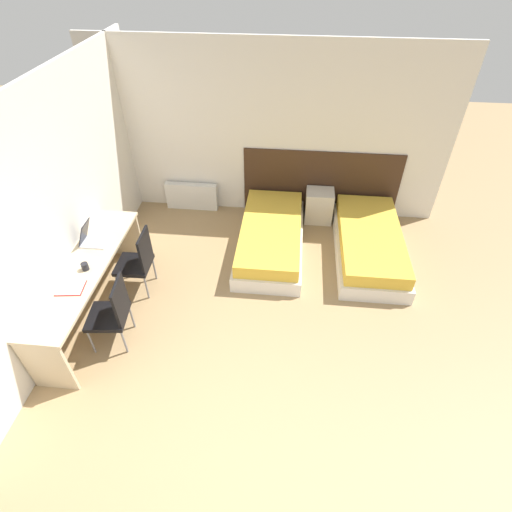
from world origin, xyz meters
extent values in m
plane|color=#9E7F56|center=(0.00, 0.00, 0.00)|extent=(20.00, 20.00, 0.00)
cube|color=silver|center=(0.00, 4.27, 1.35)|extent=(5.47, 0.05, 2.70)
cube|color=silver|center=(-2.26, 2.12, 1.35)|extent=(0.05, 5.25, 2.70)
cube|color=#382316|center=(0.86, 4.23, 0.56)|extent=(2.50, 0.03, 1.12)
cube|color=silver|center=(0.14, 3.19, 0.11)|extent=(0.95, 2.01, 0.22)
cube|color=gold|center=(0.14, 3.19, 0.32)|extent=(0.87, 1.93, 0.20)
cube|color=silver|center=(1.59, 3.19, 0.11)|extent=(0.95, 2.01, 0.22)
cube|color=gold|center=(1.59, 3.19, 0.32)|extent=(0.87, 1.93, 0.20)
cube|color=beige|center=(0.86, 4.02, 0.27)|extent=(0.44, 0.36, 0.54)
cube|color=silver|center=(-1.29, 4.15, 0.23)|extent=(0.87, 0.12, 0.47)
cube|color=#C6B28E|center=(-1.97, 1.71, 0.74)|extent=(0.53, 2.28, 0.04)
cube|color=#C6B28E|center=(-1.97, 0.59, 0.36)|extent=(0.48, 0.04, 0.72)
cube|color=#C6B28E|center=(-1.97, 2.84, 0.36)|extent=(0.48, 0.04, 0.72)
cube|color=black|center=(-1.59, 2.16, 0.41)|extent=(0.44, 0.44, 0.05)
cube|color=black|center=(-1.39, 2.16, 0.68)|extent=(0.04, 0.39, 0.49)
cylinder|color=slate|center=(-1.77, 1.97, 0.19)|extent=(0.02, 0.02, 0.38)
cylinder|color=slate|center=(-1.78, 2.34, 0.19)|extent=(0.02, 0.02, 0.38)
cylinder|color=slate|center=(-1.40, 1.97, 0.19)|extent=(0.02, 0.02, 0.38)
cylinder|color=slate|center=(-1.41, 2.35, 0.19)|extent=(0.02, 0.02, 0.38)
cube|color=black|center=(-1.59, 1.27, 0.41)|extent=(0.48, 0.48, 0.05)
cube|color=black|center=(-1.39, 1.29, 0.68)|extent=(0.07, 0.39, 0.49)
cylinder|color=slate|center=(-1.76, 1.06, 0.19)|extent=(0.02, 0.02, 0.38)
cylinder|color=slate|center=(-1.80, 1.44, 0.19)|extent=(0.02, 0.02, 0.38)
cylinder|color=slate|center=(-1.38, 1.11, 0.19)|extent=(0.02, 0.02, 0.38)
cylinder|color=slate|center=(-1.42, 1.48, 0.19)|extent=(0.02, 0.02, 0.38)
cube|color=silver|center=(-2.00, 2.13, 0.77)|extent=(0.32, 0.24, 0.02)
cube|color=black|center=(-2.10, 2.13, 0.92)|extent=(0.13, 0.24, 0.29)
cube|color=#B21E1E|center=(-1.95, 1.34, 0.76)|extent=(0.32, 0.27, 0.01)
cube|color=white|center=(-1.95, 1.34, 0.77)|extent=(0.30, 0.25, 0.01)
cylinder|color=black|center=(-1.91, 1.65, 0.80)|extent=(0.08, 0.08, 0.09)
camera|label=1|loc=(0.40, -1.54, 3.89)|focal=28.00mm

